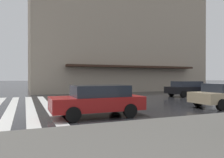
{
  "coord_description": "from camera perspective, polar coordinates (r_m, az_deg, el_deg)",
  "views": [
    {
      "loc": [
        -10.17,
        -3.04,
        1.77
      ],
      "look_at": [
        2.79,
        -8.33,
        1.66
      ],
      "focal_mm": 34.37,
      "sensor_mm": 36.0,
      "label": 1
    }
  ],
  "objects": [
    {
      "name": "car_black",
      "position": [
        21.02,
        19.49,
        -2.34
      ],
      "size": [
        1.85,
        4.1,
        1.41
      ],
      "color": "black",
      "rests_on": "ground_plane"
    },
    {
      "name": "car_red",
      "position": [
        9.72,
        -3.79,
        -5.54
      ],
      "size": [
        1.85,
        4.1,
        1.41
      ],
      "color": "maroon",
      "rests_on": "ground_plane"
    },
    {
      "name": "haussmann_block_corner",
      "position": [
        35.09,
        -1.28,
        18.01
      ],
      "size": [
        18.35,
        22.85,
        25.24
      ],
      "color": "tan",
      "rests_on": "ground_plane"
    }
  ]
}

